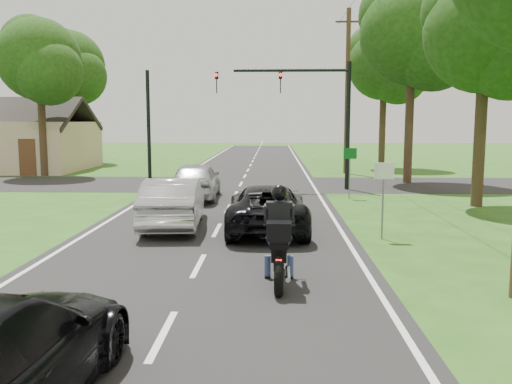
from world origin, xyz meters
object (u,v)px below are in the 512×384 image
silver_sedan (173,203)px  sign_green (350,161)px  silver_suv (196,180)px  traffic_signal (309,102)px  dark_suv (267,208)px  sign_white (384,182)px  motorcycle_rider (279,245)px  utility_pole_far (347,91)px

silver_sedan → sign_green: 9.10m
silver_suv → traffic_signal: size_ratio=0.72×
dark_suv → sign_white: (3.20, -1.02, 0.90)m
dark_suv → traffic_signal: traffic_signal is taller
dark_suv → sign_green: 7.81m
dark_suv → sign_green: sign_green is taller
motorcycle_rider → silver_sedan: 6.55m
silver_sedan → silver_suv: silver_suv is taller
silver_suv → sign_green: 6.50m
motorcycle_rider → silver_sedan: bearing=119.8°
silver_suv → sign_white: bearing=127.7°
dark_suv → traffic_signal: 10.73m
motorcycle_rider → silver_sedan: (-3.17, 5.73, -0.03)m
dark_suv → silver_sedan: (-2.87, 0.43, 0.07)m
utility_pole_far → sign_white: utility_pole_far is taller
silver_sedan → dark_suv: bearing=167.2°
traffic_signal → utility_pole_far: 8.55m
traffic_signal → sign_green: size_ratio=3.00×
motorcycle_rider → silver_suv: size_ratio=0.52×
sign_white → sign_green: bearing=88.6°
dark_suv → utility_pole_far: size_ratio=0.49×
motorcycle_rider → sign_white: bearing=56.7°
utility_pole_far → sign_green: (-1.30, -11.02, -3.49)m
motorcycle_rider → sign_white: 5.23m
silver_suv → sign_white: size_ratio=2.15×
sign_green → dark_suv: bearing=-115.9°
traffic_signal → sign_white: size_ratio=3.00×
dark_suv → utility_pole_far: utility_pole_far is taller
traffic_signal → sign_green: bearing=-62.6°
utility_pole_far → sign_green: size_ratio=4.71×
motorcycle_rider → silver_sedan: motorcycle_rider is taller
sign_white → sign_green: same height
sign_white → dark_suv: bearing=162.3°
motorcycle_rider → utility_pole_far: size_ratio=0.24×
silver_suv → dark_suv: bearing=113.1°
traffic_signal → sign_white: bearing=-83.0°
sign_white → sign_green: (0.20, 8.00, 0.00)m
traffic_signal → utility_pole_far: size_ratio=0.64×
silver_sedan → silver_suv: size_ratio=1.01×
motorcycle_rider → silver_suv: bearing=106.6°
sign_white → utility_pole_far: bearing=85.5°
motorcycle_rider → dark_suv: 5.31m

